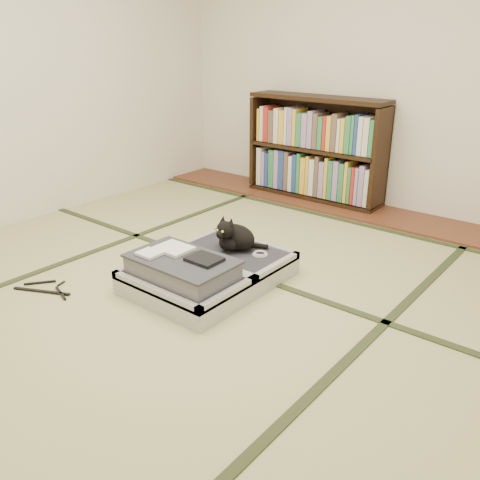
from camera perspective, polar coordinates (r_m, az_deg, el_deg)
The scene contains 9 objects.
floor at distance 3.00m, azimuth -4.98°, elevation -6.16°, with size 4.50×4.50×0.00m, color #C4C383.
wood_strip at distance 4.53m, azimuth 12.74°, elevation 3.39°, with size 4.00×0.50×0.02m, color brown.
room_shell at distance 2.65m, azimuth -6.09°, elevation 22.97°, with size 4.50×4.50×4.50m.
tatami_borders at distance 3.33m, azimuth 0.89°, elevation -3.00°, with size 4.00×4.50×0.01m.
bookcase at distance 4.69m, azimuth 8.47°, elevation 9.91°, with size 1.28×0.29×0.92m.
suitcase at distance 3.06m, azimuth -3.95°, elevation -3.55°, with size 0.69×0.92×0.27m.
cat at distance 3.22m, azimuth -0.69°, elevation 0.36°, with size 0.31×0.31×0.25m.
cable_coil at distance 3.18m, azimuth 2.26°, elevation -1.58°, with size 0.10×0.10×0.02m.
hanger at distance 3.25m, azimuth -20.92°, elevation -5.20°, with size 0.37×0.25×0.01m.
Camera 1 is at (1.86, -1.89, 1.41)m, focal length 38.00 mm.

